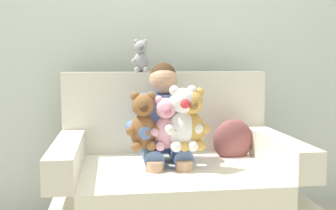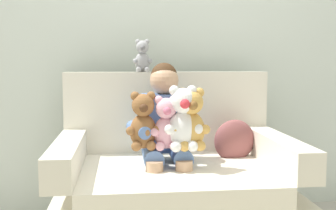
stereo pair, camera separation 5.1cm
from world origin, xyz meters
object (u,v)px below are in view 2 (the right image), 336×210
at_px(plush_pink, 166,124).
at_px(plush_honey, 191,121).
at_px(seated_child, 165,126).
at_px(plush_brown, 143,122).
at_px(armchair, 174,191).
at_px(plush_grey_on_backrest, 142,57).
at_px(plush_white, 183,120).
at_px(throw_pillow, 234,141).

relative_size(plush_pink, plush_honey, 0.87).
bearing_deg(seated_child, plush_pink, -102.24).
distance_m(plush_honey, plush_brown, 0.26).
bearing_deg(armchair, plush_honey, -58.21).
bearing_deg(armchair, plush_grey_on_backrest, 113.67).
relative_size(armchair, plush_white, 3.73).
height_order(plush_pink, throw_pillow, plush_pink).
bearing_deg(armchair, plush_white, -75.81).
bearing_deg(plush_pink, plush_brown, 150.11).
bearing_deg(plush_honey, seated_child, 145.97).
bearing_deg(plush_honey, plush_brown, -168.59).
relative_size(seated_child, plush_white, 2.35).
xyz_separation_m(plush_white, throw_pillow, (0.36, 0.27, -0.17)).
relative_size(plush_white, plush_honey, 1.04).
bearing_deg(armchair, plush_pink, -117.34).
bearing_deg(plush_pink, plush_honey, -31.75).
bearing_deg(plush_white, plush_pink, 148.97).
bearing_deg(plush_grey_on_backrest, armchair, -71.27).
bearing_deg(plush_pink, seated_child, 62.46).
bearing_deg(plush_grey_on_backrest, plush_pink, -82.53).
bearing_deg(seated_child, plush_brown, -144.26).
xyz_separation_m(plush_white, plush_grey_on_backrest, (-0.19, 0.49, 0.34)).
distance_m(plush_white, plush_grey_on_backrest, 0.63).
height_order(plush_white, plush_honey, plush_white).
relative_size(seated_child, plush_pink, 2.80).
distance_m(plush_pink, plush_brown, 0.13).
xyz_separation_m(armchair, plush_honey, (0.08, -0.13, 0.43)).
bearing_deg(plush_pink, armchair, 39.81).
distance_m(seated_child, plush_honey, 0.21).
bearing_deg(plush_grey_on_backrest, plush_brown, -97.74).
relative_size(plush_honey, plush_grey_on_backrest, 1.60).
distance_m(armchair, throw_pillow, 0.49).
relative_size(plush_pink, plush_brown, 0.93).
bearing_deg(armchair, throw_pillow, 18.95).
xyz_separation_m(armchair, plush_white, (0.03, -0.13, 0.44)).
xyz_separation_m(armchair, plush_pink, (-0.05, -0.11, 0.41)).
height_order(armchair, seated_child, seated_child).
bearing_deg(throw_pillow, plush_white, -143.41).
relative_size(seated_child, plush_honey, 2.44).
bearing_deg(seated_child, plush_white, -73.31).
height_order(armchair, plush_white, armchair).
distance_m(armchair, plush_honey, 0.45).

